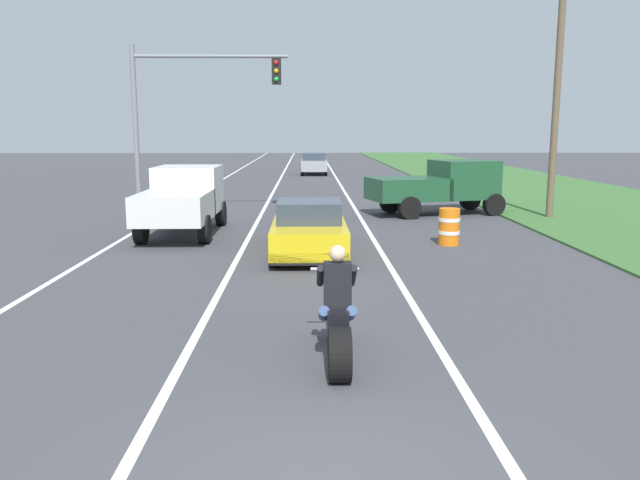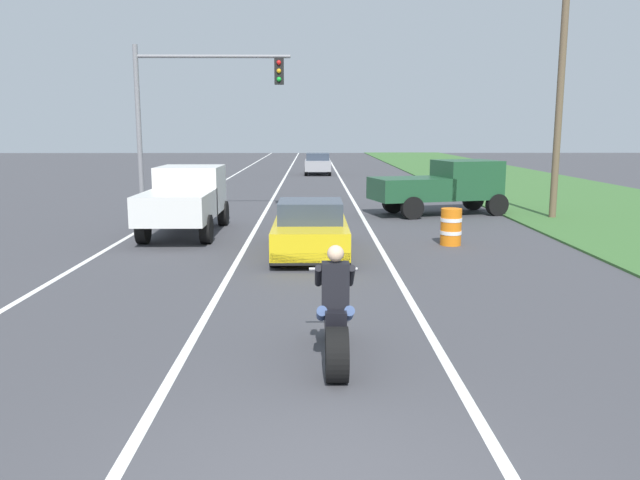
% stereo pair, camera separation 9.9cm
% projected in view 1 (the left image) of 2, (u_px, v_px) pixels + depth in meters
% --- Properties ---
extents(lane_stripe_left_solid, '(0.14, 120.00, 0.01)m').
position_uv_depth(lane_stripe_left_solid, '(174.00, 209.00, 24.96)').
color(lane_stripe_left_solid, white).
rests_on(lane_stripe_left_solid, ground).
extents(lane_stripe_right_solid, '(0.14, 120.00, 0.01)m').
position_uv_depth(lane_stripe_right_solid, '(355.00, 208.00, 25.10)').
color(lane_stripe_right_solid, white).
rests_on(lane_stripe_right_solid, ground).
extents(lane_stripe_centre_dashed, '(0.14, 120.00, 0.01)m').
position_uv_depth(lane_stripe_centre_dashed, '(264.00, 208.00, 25.03)').
color(lane_stripe_centre_dashed, white).
rests_on(lane_stripe_centre_dashed, ground).
extents(grass_verge_right, '(10.00, 120.00, 0.06)m').
position_uv_depth(grass_verge_right, '(606.00, 207.00, 25.30)').
color(grass_verge_right, '#3D6B33').
rests_on(grass_verge_right, ground).
extents(motorcycle_with_rider, '(0.70, 2.21, 1.62)m').
position_uv_depth(motorcycle_with_rider, '(337.00, 321.00, 8.36)').
color(motorcycle_with_rider, black).
rests_on(motorcycle_with_rider, ground).
extents(sports_car_yellow, '(1.84, 4.30, 1.37)m').
position_uv_depth(sports_car_yellow, '(309.00, 229.00, 15.81)').
color(sports_car_yellow, yellow).
rests_on(sports_car_yellow, ground).
extents(pickup_truck_left_lane_white, '(2.02, 4.80, 1.98)m').
position_uv_depth(pickup_truck_left_lane_white, '(183.00, 197.00, 18.72)').
color(pickup_truck_left_lane_white, silver).
rests_on(pickup_truck_left_lane_white, ground).
extents(pickup_truck_right_shoulder_dark_green, '(5.14, 3.14, 1.98)m').
position_uv_depth(pickup_truck_right_shoulder_dark_green, '(441.00, 184.00, 23.18)').
color(pickup_truck_right_shoulder_dark_green, '#1E4C2D').
rests_on(pickup_truck_right_shoulder_dark_green, ground).
extents(traffic_light_mast_near, '(5.46, 0.34, 6.00)m').
position_uv_depth(traffic_light_mast_near, '(184.00, 102.00, 22.01)').
color(traffic_light_mast_near, gray).
rests_on(traffic_light_mast_near, ground).
extents(utility_pole_roadside, '(0.24, 0.24, 7.39)m').
position_uv_depth(utility_pole_roadside, '(556.00, 112.00, 21.61)').
color(utility_pole_roadside, brown).
rests_on(utility_pole_roadside, ground).
extents(construction_barrel_nearest, '(0.58, 0.58, 1.00)m').
position_uv_depth(construction_barrel_nearest, '(449.00, 227.00, 17.08)').
color(construction_barrel_nearest, orange).
rests_on(construction_barrel_nearest, ground).
extents(distant_car_far_ahead, '(1.80, 4.00, 1.50)m').
position_uv_depth(distant_car_far_ahead, '(314.00, 163.00, 43.86)').
color(distant_car_far_ahead, '#99999E').
rests_on(distant_car_far_ahead, ground).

